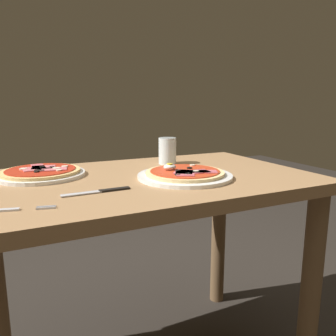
{
  "coord_description": "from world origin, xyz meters",
  "views": [
    {
      "loc": [
        -0.4,
        -1.03,
        1.03
      ],
      "look_at": [
        0.07,
        -0.04,
        0.81
      ],
      "focal_mm": 35.31,
      "sensor_mm": 36.0,
      "label": 1
    }
  ],
  "objects": [
    {
      "name": "pizza_foreground",
      "position": [
        0.11,
        -0.08,
        0.79
      ],
      "size": [
        0.32,
        0.32,
        0.05
      ],
      "color": "white",
      "rests_on": "dining_table"
    },
    {
      "name": "pizza_across_left",
      "position": [
        -0.32,
        0.15,
        0.79
      ],
      "size": [
        0.29,
        0.29,
        0.03
      ],
      "color": "white",
      "rests_on": "dining_table"
    },
    {
      "name": "knife",
      "position": [
        -0.19,
        -0.14,
        0.78
      ],
      "size": [
        0.2,
        0.02,
        0.01
      ],
      "color": "silver",
      "rests_on": "dining_table"
    },
    {
      "name": "dining_table",
      "position": [
        0.0,
        0.0,
        0.64
      ],
      "size": [
        1.14,
        0.7,
        0.78
      ],
      "color": "#9E754C",
      "rests_on": "ground"
    },
    {
      "name": "fork",
      "position": [
        -0.41,
        -0.21,
        0.78
      ],
      "size": [
        0.16,
        0.05,
        0.0
      ],
      "color": "silver",
      "rests_on": "dining_table"
    },
    {
      "name": "water_glass_near",
      "position": [
        0.17,
        0.18,
        0.82
      ],
      "size": [
        0.07,
        0.07,
        0.11
      ],
      "color": "silver",
      "rests_on": "dining_table"
    }
  ]
}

